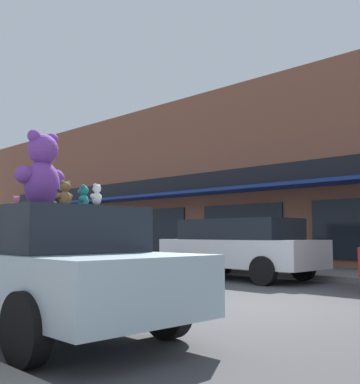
{
  "coord_description": "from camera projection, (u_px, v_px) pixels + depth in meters",
  "views": [
    {
      "loc": [
        -6.84,
        -5.32,
        1.24
      ],
      "look_at": [
        -0.47,
        1.05,
        2.03
      ],
      "focal_mm": 45.0,
      "sensor_mm": 36.0,
      "label": 1
    }
  ],
  "objects": [
    {
      "name": "teddy_bear_white",
      "position": [
        97.0,
        195.0,
        5.48
      ],
      "size": [
        0.19,
        0.13,
        0.25
      ],
      "rotation": [
        0.0,
        0.0,
        3.44
      ],
      "color": "white",
      "rests_on": "plush_art_car"
    },
    {
      "name": "storefront_row",
      "position": [
        293.0,
        190.0,
        26.34
      ],
      "size": [
        17.08,
        40.21,
        7.33
      ],
      "color": "brown",
      "rests_on": "ground_plane"
    },
    {
      "name": "teddy_bear_yellow",
      "position": [
        47.0,
        201.0,
        7.36
      ],
      "size": [
        0.25,
        0.27,
        0.38
      ],
      "rotation": [
        0.0,
        0.0,
        2.3
      ],
      "color": "yellow",
      "rests_on": "plush_art_car"
    },
    {
      "name": "teddy_bear_pink",
      "position": [
        16.0,
        204.0,
        6.78
      ],
      "size": [
        0.16,
        0.14,
        0.22
      ],
      "rotation": [
        0.0,
        0.0,
        2.56
      ],
      "color": "pink",
      "rests_on": "plush_art_car"
    },
    {
      "name": "teddy_bear_black",
      "position": [
        61.0,
        199.0,
        5.94
      ],
      "size": [
        0.15,
        0.17,
        0.23
      ],
      "rotation": [
        0.0,
        0.0,
        2.16
      ],
      "color": "black",
      "rests_on": "plush_art_car"
    },
    {
      "name": "teddy_bear_giant",
      "position": [
        42.0,
        171.0,
        6.21
      ],
      "size": [
        0.76,
        0.49,
        1.01
      ],
      "rotation": [
        0.0,
        0.0,
        3.29
      ],
      "color": "purple",
      "rests_on": "plush_art_car"
    },
    {
      "name": "teddy_bear_brown",
      "position": [
        65.0,
        194.0,
        5.83
      ],
      "size": [
        0.24,
        0.16,
        0.32
      ],
      "rotation": [
        0.0,
        0.0,
        3.29
      ],
      "color": "olive",
      "rests_on": "plush_art_car"
    },
    {
      "name": "plush_art_car",
      "position": [
        39.0,
        266.0,
        6.19
      ],
      "size": [
        2.05,
        4.72,
        1.57
      ],
      "rotation": [
        0.0,
        0.0,
        -0.01
      ],
      "color": "#ADC6D1",
      "rests_on": "ground_plane"
    },
    {
      "name": "ground_plane",
      "position": [
        241.0,
        305.0,
        8.45
      ],
      "size": [
        260.0,
        260.0,
        0.0
      ],
      "primitive_type": "plane",
      "color": "#424244"
    },
    {
      "name": "teddy_bear_teal",
      "position": [
        83.0,
        198.0,
        6.4
      ],
      "size": [
        0.22,
        0.22,
        0.33
      ],
      "rotation": [
        0.0,
        0.0,
        3.92
      ],
      "color": "teal",
      "rests_on": "plush_art_car"
    },
    {
      "name": "parked_car_far_center",
      "position": [
        240.0,
        246.0,
        13.28
      ],
      "size": [
        2.02,
        4.55,
        1.65
      ],
      "color": "silver",
      "rests_on": "ground_plane"
    }
  ]
}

